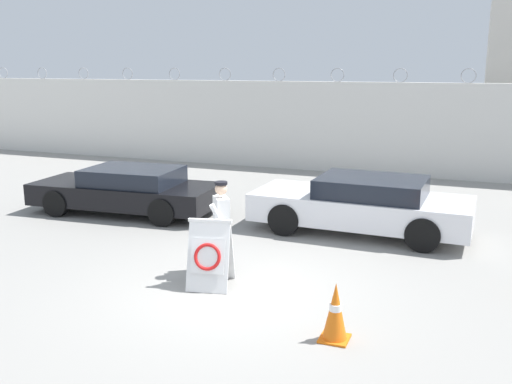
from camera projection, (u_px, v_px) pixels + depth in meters
ground_plane at (235, 291)px, 9.32m from camera, size 90.00×90.00×0.00m
perimeter_wall at (366, 128)px, 19.13m from camera, size 36.00×0.30×3.52m
barricade_sign at (210, 253)px, 9.40m from camera, size 0.83×0.88×1.15m
security_guard at (221, 224)px, 9.90m from camera, size 0.44×0.64×1.66m
traffic_cone_near at (335, 312)px, 7.58m from camera, size 0.39×0.39×0.81m
parked_car_front_coupe at (127, 190)px, 14.13m from camera, size 4.70×2.13×1.15m
parked_car_rear_sedan at (363, 204)px, 12.45m from camera, size 4.74×2.07×1.24m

